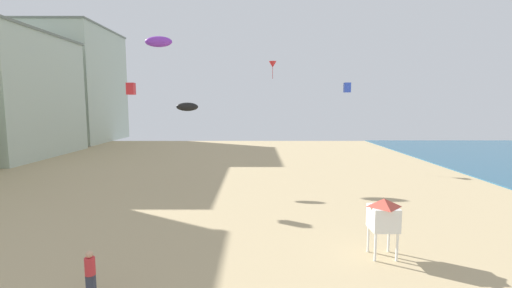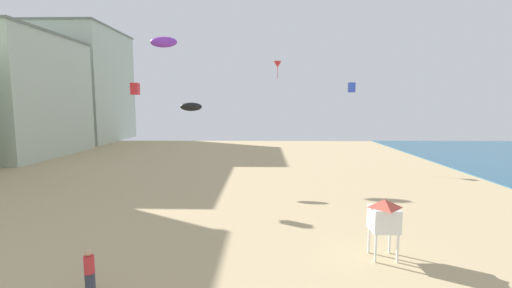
{
  "view_description": "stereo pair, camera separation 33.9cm",
  "coord_description": "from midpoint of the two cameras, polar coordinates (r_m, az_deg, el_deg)",
  "views": [
    {
      "loc": [
        2.97,
        -0.83,
        6.49
      ],
      "look_at": [
        2.89,
        17.66,
        4.35
      ],
      "focal_mm": 24.05,
      "sensor_mm": 36.0,
      "label": 1
    },
    {
      "loc": [
        3.31,
        -0.83,
        6.49
      ],
      "look_at": [
        2.89,
        17.66,
        4.35
      ],
      "focal_mm": 24.05,
      "sensor_mm": 36.0,
      "label": 2
    }
  ],
  "objects": [
    {
      "name": "boardwalk_hotel_far",
      "position": [
        69.12,
        -28.37,
        8.54
      ],
      "size": [
        14.16,
        16.67,
        19.51
      ],
      "color": "#B7C6B2",
      "rests_on": "ground"
    },
    {
      "name": "kite_flyer",
      "position": [
        13.54,
        -26.3,
        -18.42
      ],
      "size": [
        0.34,
        0.34,
        1.64
      ],
      "rotation": [
        0.0,
        0.0,
        6.01
      ],
      "color": "#383D4C",
      "rests_on": "ground"
    },
    {
      "name": "lifeguard_stand",
      "position": [
        15.71,
        20.1,
        -11.03
      ],
      "size": [
        1.1,
        1.1,
        2.55
      ],
      "rotation": [
        0.0,
        0.0,
        0.15
      ],
      "color": "white",
      "rests_on": "ground"
    },
    {
      "name": "kite_black_parafoil",
      "position": [
        28.37,
        -11.46,
        6.09
      ],
      "size": [
        1.77,
        0.49,
        0.69
      ],
      "color": "black"
    },
    {
      "name": "kite_red_box",
      "position": [
        26.45,
        -20.19,
        8.62
      ],
      "size": [
        0.53,
        0.53,
        0.84
      ],
      "color": "red"
    },
    {
      "name": "kite_red_delta",
      "position": [
        39.75,
        2.8,
        13.08
      ],
      "size": [
        0.85,
        0.85,
        1.94
      ],
      "color": "red"
    },
    {
      "name": "kite_purple_parafoil",
      "position": [
        35.79,
        -15.91,
        16.04
      ],
      "size": [
        2.64,
        0.73,
        1.03
      ],
      "color": "purple"
    },
    {
      "name": "kite_blue_box",
      "position": [
        30.6,
        14.87,
        9.06
      ],
      "size": [
        0.52,
        0.52,
        0.82
      ],
      "color": "blue"
    }
  ]
}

